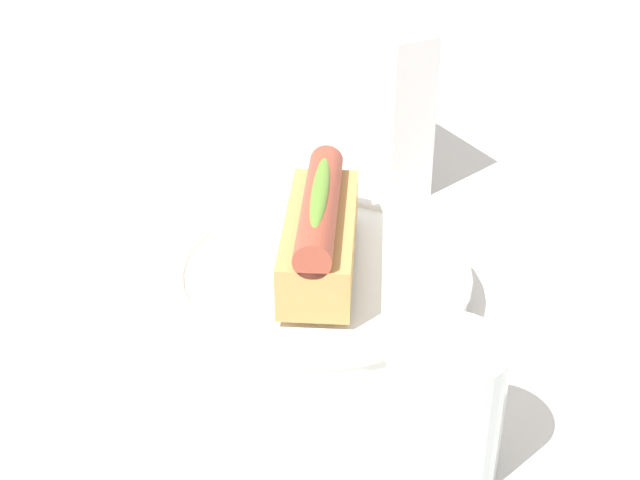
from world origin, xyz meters
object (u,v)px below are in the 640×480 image
object	(u,v)px
serving_bowl	(320,281)
napkin_box	(382,103)
water_glass	(443,415)
hotdog_front	(320,231)

from	to	relation	value
serving_bowl	napkin_box	xyz separation A→B (m)	(-0.19, 0.11, 0.06)
napkin_box	serving_bowl	bearing A→B (deg)	-43.48
water_glass	napkin_box	xyz separation A→B (m)	(-0.37, 0.08, 0.04)
hotdog_front	water_glass	distance (m)	0.19
water_glass	hotdog_front	bearing A→B (deg)	-171.82
serving_bowl	water_glass	size ratio (longest dim) A/B	2.50
hotdog_front	water_glass	bearing A→B (deg)	8.18
serving_bowl	hotdog_front	xyz separation A→B (m)	(0.00, -0.00, 0.04)
hotdog_front	napkin_box	world-z (taller)	napkin_box
water_glass	napkin_box	size ratio (longest dim) A/B	0.60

